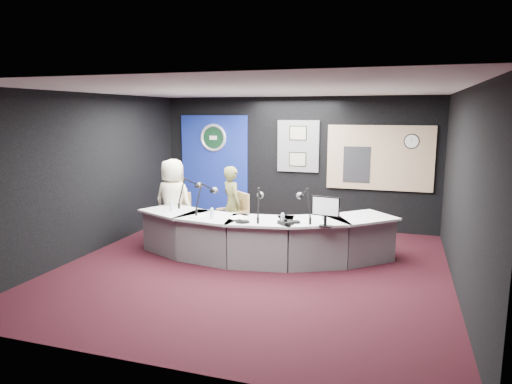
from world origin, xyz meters
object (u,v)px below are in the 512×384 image
(person_man, at_px, (173,201))
(person_woman, at_px, (232,205))
(armchair_left, at_px, (174,220))
(armchair_right, at_px, (232,220))
(broadcast_desk, at_px, (260,237))

(person_man, relative_size, person_woman, 1.09)
(armchair_left, distance_m, person_woman, 1.16)
(armchair_left, relative_size, person_woman, 0.61)
(armchair_right, bearing_deg, broadcast_desk, -3.27)
(armchair_right, bearing_deg, person_woman, 0.00)
(armchair_left, distance_m, armchair_right, 1.12)
(person_man, height_order, person_woman, person_man)
(armchair_left, bearing_deg, person_woman, 27.30)
(broadcast_desk, height_order, person_woman, person_woman)
(broadcast_desk, bearing_deg, armchair_right, 137.16)
(broadcast_desk, height_order, armchair_left, armchair_left)
(broadcast_desk, xyz_separation_m, person_man, (-1.85, 0.41, 0.43))
(broadcast_desk, relative_size, person_woman, 3.05)
(armchair_right, distance_m, person_woman, 0.29)
(armchair_right, bearing_deg, armchair_left, -124.22)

